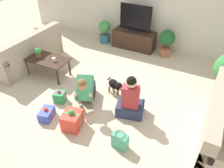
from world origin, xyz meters
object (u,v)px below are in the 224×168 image
(sofa_left, at_px, (27,53))
(coffee_table, at_px, (47,60))
(mug, at_px, (54,60))
(person_sitting, at_px, (130,101))
(gift_box_b, at_px, (47,114))
(gift_box_a, at_px, (72,120))
(tv, at_px, (135,20))
(tabletop_plant, at_px, (38,52))
(gift_box_c, at_px, (60,97))
(potted_plant_back_right, at_px, (167,41))
(person_kneeling, at_px, (86,89))
(tv_console, at_px, (134,40))
(potted_plant_back_left, at_px, (105,31))
(dog, at_px, (115,85))
(gift_bag_a, at_px, (120,141))

(sofa_left, relative_size, coffee_table, 1.87)
(mug, bearing_deg, person_sitting, -9.68)
(coffee_table, bearing_deg, gift_box_b, -51.16)
(gift_box_a, distance_m, gift_box_b, 0.59)
(tv, distance_m, tabletop_plant, 2.81)
(sofa_left, xyz_separation_m, gift_box_c, (1.71, -0.86, -0.20))
(potted_plant_back_right, bearing_deg, person_kneeling, -107.59)
(coffee_table, bearing_deg, tv_console, 60.76)
(gift_box_a, bearing_deg, sofa_left, 150.68)
(tv, bearing_deg, sofa_left, -134.65)
(potted_plant_back_left, xyz_separation_m, dog, (1.49, -2.23, -0.12))
(coffee_table, xyz_separation_m, person_sitting, (2.34, -0.37, -0.07))
(person_kneeling, bearing_deg, gift_box_c, 178.52)
(tv_console, relative_size, person_sitting, 1.38)
(tv, xyz_separation_m, potted_plant_back_right, (0.97, -0.05, -0.42))
(mug, xyz_separation_m, tabletop_plant, (-0.49, 0.01, 0.08))
(dog, xyz_separation_m, gift_box_a, (-0.26, -1.21, -0.08))
(sofa_left, distance_m, potted_plant_back_left, 2.40)
(potted_plant_back_right, distance_m, gift_box_c, 3.30)
(person_kneeling, xyz_separation_m, gift_bag_a, (1.11, -0.70, -0.20))
(gift_bag_a, xyz_separation_m, tabletop_plant, (-2.75, 1.17, 0.43))
(sofa_left, bearing_deg, person_sitting, 80.35)
(person_sitting, bearing_deg, gift_box_a, 31.60)
(sofa_left, distance_m, person_kneeling, 2.32)
(person_kneeling, distance_m, gift_box_c, 0.61)
(person_sitting, bearing_deg, person_kneeling, -7.24)
(potted_plant_back_right, distance_m, mug, 3.06)
(coffee_table, relative_size, person_kneeling, 1.29)
(potted_plant_back_right, bearing_deg, potted_plant_back_left, 180.00)
(coffee_table, relative_size, mug, 8.90)
(tv, height_order, gift_box_a, tv)
(gift_bag_a, distance_m, tabletop_plant, 3.02)
(potted_plant_back_left, xyz_separation_m, mug, (-0.08, -2.29, 0.12))
(sofa_left, bearing_deg, tabletop_plant, 73.73)
(sofa_left, height_order, coffee_table, sofa_left)
(tv_console, distance_m, gift_box_a, 3.50)
(tv, relative_size, gift_box_c, 3.25)
(person_kneeling, xyz_separation_m, person_sitting, (0.94, 0.10, -0.01))
(person_kneeling, bearing_deg, mug, 134.29)
(potted_plant_back_right, bearing_deg, gift_bag_a, -86.09)
(gift_box_b, xyz_separation_m, gift_bag_a, (1.54, 0.03, 0.05))
(tv_console, xyz_separation_m, dog, (0.51, -2.28, -0.01))
(gift_box_c, bearing_deg, tabletop_plant, 148.39)
(tv_console, height_order, gift_box_a, tv_console)
(tv_console, distance_m, person_sitting, 2.89)
(potted_plant_back_right, distance_m, tabletop_plant, 3.40)
(potted_plant_back_right, bearing_deg, tv_console, 177.06)
(tabletop_plant, bearing_deg, tv, 56.41)
(gift_bag_a, bearing_deg, tv, 109.08)
(potted_plant_back_right, xyz_separation_m, mug, (-2.03, -2.29, 0.05))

